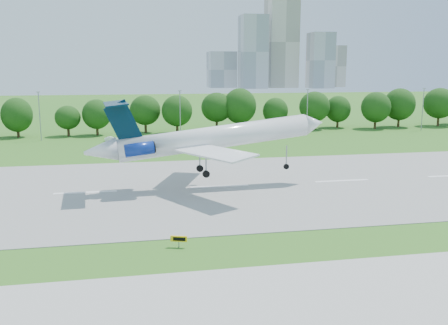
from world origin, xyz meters
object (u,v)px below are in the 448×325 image
airliner (203,138)px  service_vehicle_a (111,139)px  service_vehicle_b (216,136)px  taxi_sign_left (179,239)px

airliner → service_vehicle_a: (-15.16, 52.77, -7.08)m
airliner → service_vehicle_b: size_ratio=11.57×
airliner → taxi_sign_left: 26.53m
taxi_sign_left → service_vehicle_a: (-8.81, 77.63, -0.34)m
airliner → taxi_sign_left: size_ratio=21.95×
service_vehicle_a → service_vehicle_b: size_ratio=1.05×
service_vehicle_b → taxi_sign_left: bearing=170.6°
airliner → service_vehicle_b: (11.19, 52.78, -7.08)m
taxi_sign_left → service_vehicle_a: size_ratio=0.50×
service_vehicle_a → service_vehicle_b: service_vehicle_a is taller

